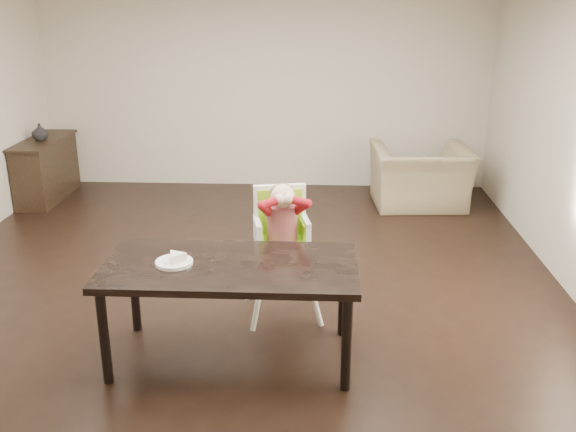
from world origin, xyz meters
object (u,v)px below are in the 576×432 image
object	(u,v)px
sideboard	(46,169)
dining_table	(230,274)
high_chair	(282,222)
armchair	(421,167)

from	to	relation	value
sideboard	dining_table	bearing A→B (deg)	-52.01
dining_table	sideboard	distance (m)	4.73
high_chair	sideboard	distance (m)	4.41
armchair	sideboard	bearing A→B (deg)	-4.48
armchair	sideboard	world-z (taller)	armchair
armchair	sideboard	xyz separation A→B (m)	(-4.79, 0.07, -0.11)
dining_table	armchair	bearing A→B (deg)	62.66
dining_table	high_chair	size ratio (longest dim) A/B	1.59
armchair	sideboard	size ratio (longest dim) A/B	0.92
high_chair	sideboard	xyz separation A→B (m)	(-3.23, 2.97, -0.40)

